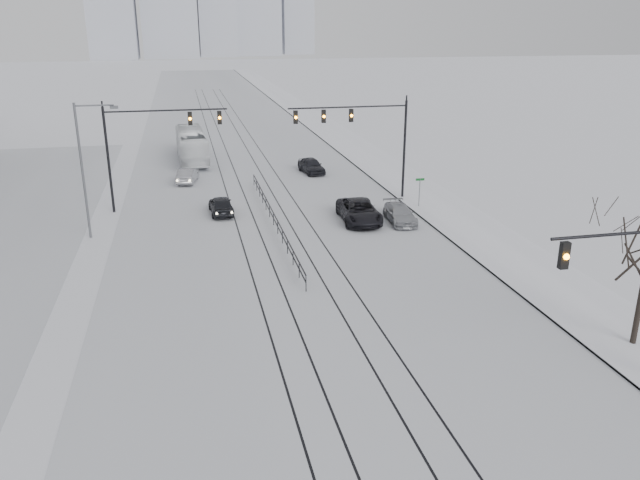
{
  "coord_description": "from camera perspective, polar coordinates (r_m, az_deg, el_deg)",
  "views": [
    {
      "loc": [
        -5.91,
        -12.33,
        13.72
      ],
      "look_at": [
        0.59,
        17.2,
        3.2
      ],
      "focal_mm": 35.0,
      "sensor_mm": 36.0,
      "label": 1
    }
  ],
  "objects": [
    {
      "name": "street_sign",
      "position": [
        49.25,
        9.1,
        4.7
      ],
      "size": [
        0.7,
        0.06,
        2.4
      ],
      "color": "#595B60",
      "rests_on": "ground"
    },
    {
      "name": "sedan_nb_far",
      "position": [
        60.59,
        -0.8,
        6.81
      ],
      "size": [
        2.3,
        4.48,
        1.46
      ],
      "primitive_type": "imported",
      "rotation": [
        0.0,
        0.0,
        0.14
      ],
      "color": "black",
      "rests_on": "ground"
    },
    {
      "name": "traffic_mast_ne",
      "position": [
        50.0,
        4.14,
        9.98
      ],
      "size": [
        9.6,
        0.37,
        8.0
      ],
      "color": "black",
      "rests_on": "ground"
    },
    {
      "name": "median_fence",
      "position": [
        44.73,
        -4.28,
        1.98
      ],
      "size": [
        0.06,
        24.0,
        1.0
      ],
      "color": "black",
      "rests_on": "ground"
    },
    {
      "name": "tram_rails",
      "position": [
        54.41,
        -5.8,
        4.51
      ],
      "size": [
        5.3,
        180.0,
        0.01
      ],
      "color": "black",
      "rests_on": "ground"
    },
    {
      "name": "sedan_nb_right",
      "position": [
        45.64,
        7.31,
        2.37
      ],
      "size": [
        2.08,
        4.5,
        1.27
      ],
      "primitive_type": "imported",
      "rotation": [
        0.0,
        0.0,
        -0.07
      ],
      "color": "#9D9FA4",
      "rests_on": "ground"
    },
    {
      "name": "road",
      "position": [
        73.85,
        -7.69,
        8.32
      ],
      "size": [
        22.0,
        260.0,
        0.02
      ],
      "primitive_type": "cube",
      "color": "silver",
      "rests_on": "ground"
    },
    {
      "name": "sedan_nb_front",
      "position": [
        45.49,
        3.59,
        2.63
      ],
      "size": [
        2.92,
        5.8,
        1.57
      ],
      "primitive_type": "imported",
      "rotation": [
        0.0,
        0.0,
        -0.06
      ],
      "color": "black",
      "rests_on": "ground"
    },
    {
      "name": "street_light_west",
      "position": [
        43.63,
        -20.6,
        6.72
      ],
      "size": [
        2.73,
        0.25,
        9.0
      ],
      "color": "#595B60",
      "rests_on": "ground"
    },
    {
      "name": "sedan_sb_inner",
      "position": [
        47.84,
        -9.04,
        3.16
      ],
      "size": [
        1.84,
        4.2,
        1.41
      ],
      "primitive_type": "imported",
      "rotation": [
        0.0,
        0.0,
        3.19
      ],
      "color": "black",
      "rests_on": "ground"
    },
    {
      "name": "curb",
      "position": [
        75.54,
        0.77,
        8.77
      ],
      "size": [
        0.1,
        260.0,
        0.12
      ],
      "primitive_type": "cube",
      "color": "gray",
      "rests_on": "ground"
    },
    {
      "name": "traffic_mast_nw",
      "position": [
        49.08,
        -15.49,
        8.95
      ],
      "size": [
        9.1,
        0.37,
        8.0
      ],
      "color": "black",
      "rests_on": "ground"
    },
    {
      "name": "box_truck",
      "position": [
        67.26,
        -11.66,
        8.45
      ],
      "size": [
        3.18,
        11.85,
        3.27
      ],
      "primitive_type": "imported",
      "rotation": [
        0.0,
        0.0,
        3.18
      ],
      "color": "white",
      "rests_on": "ground"
    },
    {
      "name": "sidewalk_east",
      "position": [
        76.12,
        2.59,
        8.85
      ],
      "size": [
        5.0,
        260.0,
        0.16
      ],
      "primitive_type": "cube",
      "color": "white",
      "rests_on": "ground"
    },
    {
      "name": "sedan_sb_outer",
      "position": [
        58.14,
        -12.01,
        5.8
      ],
      "size": [
        2.18,
        4.27,
        1.34
      ],
      "primitive_type": "imported",
      "rotation": [
        0.0,
        0.0,
        2.95
      ],
      "color": "gray",
      "rests_on": "ground"
    }
  ]
}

